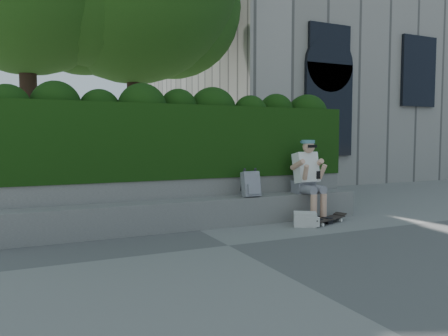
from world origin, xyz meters
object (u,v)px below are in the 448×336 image
skateboard (327,219)px  person (308,176)px  backpack_ground (305,219)px  backpack_plaid (251,184)px

skateboard → person: bearing=82.1°
person → skateboard: person is taller
person → backpack_ground: person is taller
person → backpack_ground: bearing=-129.5°
backpack_plaid → backpack_ground: 1.03m
backpack_plaid → person: bearing=-2.6°
person → skateboard: 0.80m
backpack_ground → person: bearing=82.1°
person → backpack_plaid: 1.08m
backpack_ground → skateboard: bearing=37.1°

